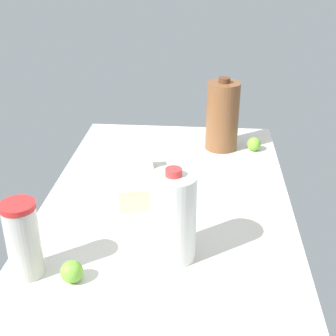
% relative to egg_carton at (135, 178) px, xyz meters
% --- Properties ---
extents(countertop, '(1.20, 0.76, 0.03)m').
position_rel_egg_carton_xyz_m(countertop, '(0.05, 0.11, -0.05)').
color(countertop, silver).
rests_on(countertop, ground).
extents(egg_carton, '(0.33, 0.19, 0.07)m').
position_rel_egg_carton_xyz_m(egg_carton, '(0.00, 0.00, 0.00)').
color(egg_carton, beige).
rests_on(egg_carton, countertop).
extents(tumbler_cup, '(0.08, 0.08, 0.20)m').
position_rel_egg_carton_xyz_m(tumbler_cup, '(0.45, -0.20, 0.06)').
color(tumbler_cup, beige).
rests_on(tumbler_cup, countertop).
extents(milk_jug, '(0.11, 0.11, 0.25)m').
position_rel_egg_carton_xyz_m(milk_jug, '(0.35, 0.15, 0.08)').
color(milk_jug, white).
rests_on(milk_jug, countertop).
extents(chocolate_milk_jug, '(0.12, 0.12, 0.28)m').
position_rel_egg_carton_xyz_m(chocolate_milk_jug, '(-0.35, 0.28, 0.09)').
color(chocolate_milk_jug, brown).
rests_on(chocolate_milk_jug, countertop).
extents(lime_far_back, '(0.05, 0.05, 0.05)m').
position_rel_egg_carton_xyz_m(lime_far_back, '(-0.33, 0.41, -0.01)').
color(lime_far_back, '#6EBA32').
rests_on(lime_far_back, countertop).
extents(lime_near_front, '(0.05, 0.05, 0.05)m').
position_rel_egg_carton_xyz_m(lime_near_front, '(0.47, -0.08, -0.01)').
color(lime_near_front, '#6FB435').
rests_on(lime_near_front, countertop).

